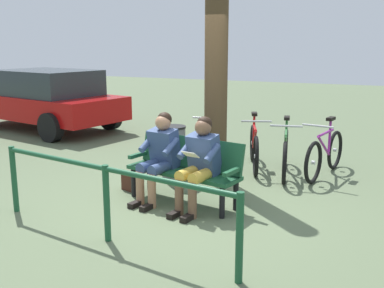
{
  "coord_description": "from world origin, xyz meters",
  "views": [
    {
      "loc": [
        -2.5,
        5.09,
        2.1
      ],
      "look_at": [
        0.08,
        -0.46,
        0.75
      ],
      "focal_mm": 42.89,
      "sensor_mm": 36.0,
      "label": 1
    }
  ],
  "objects_px": {
    "handbag": "(131,183)",
    "parked_car": "(45,98)",
    "bicycle_green": "(285,153)",
    "tree_trunk": "(216,71)",
    "bicycle_purple": "(213,144)",
    "person_reading": "(199,160)",
    "person_companion": "(160,153)",
    "bicycle_silver": "(325,154)",
    "bench": "(186,165)",
    "bicycle_red": "(254,147)",
    "litter_bin": "(174,153)"
  },
  "relations": [
    {
      "from": "handbag",
      "to": "parked_car",
      "type": "bearing_deg",
      "value": -35.75
    },
    {
      "from": "bicycle_green",
      "to": "tree_trunk",
      "type": "bearing_deg",
      "value": -63.72
    },
    {
      "from": "bicycle_purple",
      "to": "handbag",
      "type": "bearing_deg",
      "value": -20.21
    },
    {
      "from": "person_reading",
      "to": "person_companion",
      "type": "xyz_separation_m",
      "value": [
        0.63,
        -0.11,
        -0.0
      ]
    },
    {
      "from": "bicycle_silver",
      "to": "bicycle_purple",
      "type": "xyz_separation_m",
      "value": [
        1.93,
        0.02,
        0.0
      ]
    },
    {
      "from": "person_companion",
      "to": "handbag",
      "type": "distance_m",
      "value": 0.82
    },
    {
      "from": "bench",
      "to": "parked_car",
      "type": "xyz_separation_m",
      "value": [
        5.44,
        -3.33,
        0.27
      ]
    },
    {
      "from": "bicycle_red",
      "to": "handbag",
      "type": "bearing_deg",
      "value": -52.8
    },
    {
      "from": "bicycle_green",
      "to": "parked_car",
      "type": "xyz_separation_m",
      "value": [
        6.35,
        -1.51,
        0.41
      ]
    },
    {
      "from": "tree_trunk",
      "to": "bicycle_green",
      "type": "height_order",
      "value": "tree_trunk"
    },
    {
      "from": "tree_trunk",
      "to": "parked_car",
      "type": "bearing_deg",
      "value": -22.54
    },
    {
      "from": "handbag",
      "to": "bicycle_silver",
      "type": "bearing_deg",
      "value": -140.82
    },
    {
      "from": "litter_bin",
      "to": "bicycle_purple",
      "type": "distance_m",
      "value": 1.24
    },
    {
      "from": "person_reading",
      "to": "bicycle_silver",
      "type": "height_order",
      "value": "person_reading"
    },
    {
      "from": "person_companion",
      "to": "bicycle_red",
      "type": "relative_size",
      "value": 0.75
    },
    {
      "from": "person_reading",
      "to": "bicycle_red",
      "type": "relative_size",
      "value": 0.75
    },
    {
      "from": "tree_trunk",
      "to": "bicycle_purple",
      "type": "xyz_separation_m",
      "value": [
        0.43,
        -0.94,
        -1.33
      ]
    },
    {
      "from": "bicycle_silver",
      "to": "bicycle_red",
      "type": "height_order",
      "value": "same"
    },
    {
      "from": "person_companion",
      "to": "bicycle_green",
      "type": "bearing_deg",
      "value": -112.87
    },
    {
      "from": "bench",
      "to": "person_reading",
      "type": "bearing_deg",
      "value": 153.07
    },
    {
      "from": "bench",
      "to": "person_reading",
      "type": "xyz_separation_m",
      "value": [
        -0.29,
        0.22,
        0.16
      ]
    },
    {
      "from": "bicycle_silver",
      "to": "parked_car",
      "type": "bearing_deg",
      "value": -90.6
    },
    {
      "from": "person_companion",
      "to": "parked_car",
      "type": "bearing_deg",
      "value": -24.13
    },
    {
      "from": "person_companion",
      "to": "bicycle_silver",
      "type": "xyz_separation_m",
      "value": [
        -1.83,
        -2.15,
        -0.3
      ]
    },
    {
      "from": "bicycle_silver",
      "to": "bicycle_green",
      "type": "xyz_separation_m",
      "value": [
        0.59,
        0.22,
        0.0
      ]
    },
    {
      "from": "litter_bin",
      "to": "handbag",
      "type": "bearing_deg",
      "value": 65.5
    },
    {
      "from": "litter_bin",
      "to": "bicycle_purple",
      "type": "bearing_deg",
      "value": -97.02
    },
    {
      "from": "person_reading",
      "to": "bicycle_red",
      "type": "bearing_deg",
      "value": -80.72
    },
    {
      "from": "bench",
      "to": "bicycle_red",
      "type": "relative_size",
      "value": 1.04
    },
    {
      "from": "tree_trunk",
      "to": "parked_car",
      "type": "height_order",
      "value": "tree_trunk"
    },
    {
      "from": "person_reading",
      "to": "bicycle_silver",
      "type": "relative_size",
      "value": 0.72
    },
    {
      "from": "person_companion",
      "to": "bench",
      "type": "bearing_deg",
      "value": -152.66
    },
    {
      "from": "tree_trunk",
      "to": "bicycle_green",
      "type": "relative_size",
      "value": 2.05
    },
    {
      "from": "bench",
      "to": "litter_bin",
      "type": "distance_m",
      "value": 0.99
    },
    {
      "from": "tree_trunk",
      "to": "litter_bin",
      "type": "height_order",
      "value": "tree_trunk"
    },
    {
      "from": "tree_trunk",
      "to": "bicycle_silver",
      "type": "height_order",
      "value": "tree_trunk"
    },
    {
      "from": "person_reading",
      "to": "parked_car",
      "type": "height_order",
      "value": "parked_car"
    },
    {
      "from": "person_reading",
      "to": "bicycle_green",
      "type": "xyz_separation_m",
      "value": [
        -0.61,
        -2.04,
        -0.31
      ]
    },
    {
      "from": "person_companion",
      "to": "bicycle_green",
      "type": "relative_size",
      "value": 0.73
    },
    {
      "from": "person_reading",
      "to": "parked_car",
      "type": "bearing_deg",
      "value": -21.91
    },
    {
      "from": "handbag",
      "to": "bicycle_red",
      "type": "xyz_separation_m",
      "value": [
        -1.23,
        -1.96,
        0.24
      ]
    },
    {
      "from": "bench",
      "to": "bicycle_red",
      "type": "height_order",
      "value": "bicycle_red"
    },
    {
      "from": "bicycle_silver",
      "to": "bench",
      "type": "bearing_deg",
      "value": -26.17
    },
    {
      "from": "bicycle_green",
      "to": "parked_car",
      "type": "bearing_deg",
      "value": -116.04
    },
    {
      "from": "bench",
      "to": "bicycle_green",
      "type": "relative_size",
      "value": 1.0
    },
    {
      "from": "bicycle_silver",
      "to": "bicycle_purple",
      "type": "distance_m",
      "value": 1.93
    },
    {
      "from": "bicycle_red",
      "to": "parked_car",
      "type": "distance_m",
      "value": 5.92
    },
    {
      "from": "bench",
      "to": "litter_bin",
      "type": "relative_size",
      "value": 1.92
    },
    {
      "from": "bench",
      "to": "litter_bin",
      "type": "height_order",
      "value": "bench"
    },
    {
      "from": "bench",
      "to": "person_reading",
      "type": "relative_size",
      "value": 1.38
    }
  ]
}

